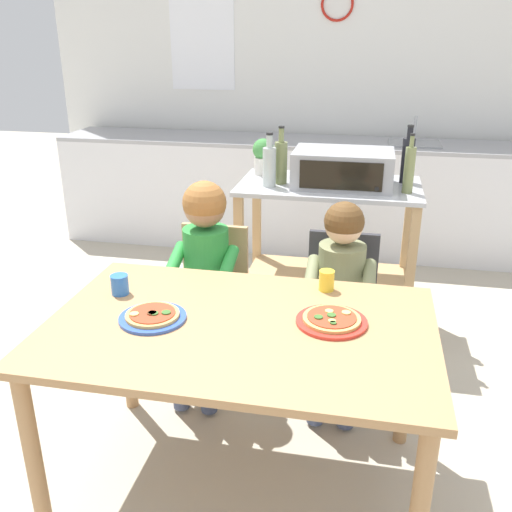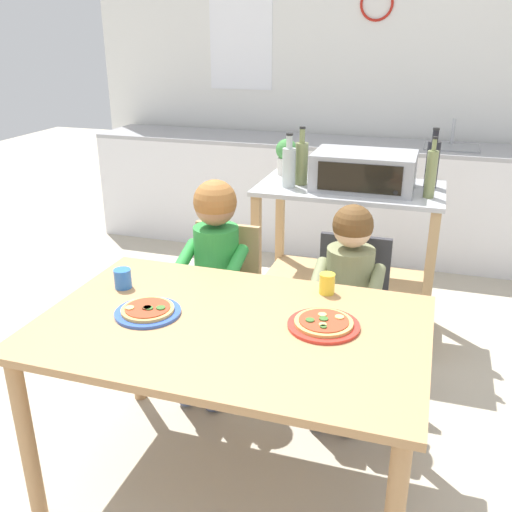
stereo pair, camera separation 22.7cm
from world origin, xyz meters
name	(u,v)px [view 2 (the right image)]	position (x,y,z in m)	size (l,w,h in m)	color
ground_plane	(304,334)	(0.00, 1.27, 0.00)	(12.71, 12.71, 0.00)	#B7AD99
back_wall_tiled	(363,79)	(0.00, 3.24, 1.35)	(4.79, 0.14, 2.70)	white
kitchen_counter	(349,197)	(0.00, 2.83, 0.45)	(4.31, 0.60, 1.10)	silver
kitchen_island_cart	(347,236)	(0.20, 1.44, 0.61)	(1.04, 0.60, 0.91)	#B7BABF
toaster_oven	(364,171)	(0.27, 1.41, 1.01)	(0.55, 0.38, 0.20)	#999BA0
bottle_brown_beer	(289,166)	(-0.13, 1.32, 1.03)	(0.08, 0.08, 0.30)	#ADB7B2
bottle_clear_vinegar	(302,162)	(-0.08, 1.40, 1.04)	(0.07, 0.07, 0.33)	olive
bottle_slim_sauce	(432,163)	(0.63, 1.56, 1.05)	(0.07, 0.07, 0.33)	black
bottle_squat_spirits	(431,173)	(0.63, 1.33, 1.04)	(0.06, 0.06, 0.32)	olive
potted_herb_plant	(286,156)	(-0.22, 1.59, 1.03)	(0.13, 0.13, 0.22)	beige
dining_table	(231,345)	(0.00, 0.00, 0.65)	(1.41, 0.91, 0.74)	#AD7F51
dining_chair_left	(222,292)	(-0.32, 0.74, 0.48)	(0.36, 0.36, 0.81)	tan
dining_chair_right	(349,308)	(0.33, 0.76, 0.48)	(0.36, 0.36, 0.81)	#333338
child_in_green_shirt	(213,260)	(-0.32, 0.63, 0.70)	(0.32, 0.42, 1.07)	#424C6B
child_in_olive_shirt	(347,288)	(0.33, 0.64, 0.65)	(0.32, 0.42, 1.00)	#424C6B
pizza_plate_blue_rimmed	(148,311)	(-0.32, -0.03, 0.75)	(0.25, 0.25, 0.03)	#3356B7
pizza_plate_red_rimmed	(324,324)	(0.33, 0.08, 0.75)	(0.26, 0.26, 0.03)	red
drinking_cup_blue	(123,279)	(-0.53, 0.15, 0.78)	(0.07, 0.07, 0.08)	blue
drinking_cup_yellow	(327,284)	(0.28, 0.36, 0.78)	(0.06, 0.06, 0.09)	yellow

